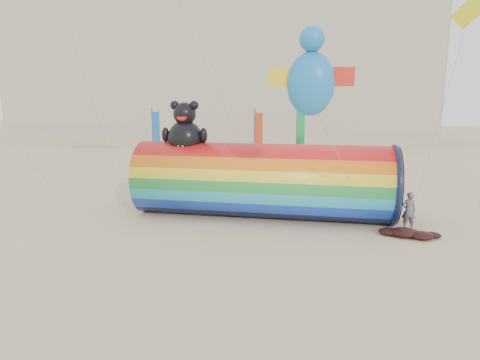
% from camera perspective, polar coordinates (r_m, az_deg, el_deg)
% --- Properties ---
extents(ground, '(160.00, 160.00, 0.00)m').
position_cam_1_polar(ground, '(18.31, -2.45, -8.23)').
color(ground, '#CCB58C').
rests_on(ground, ground).
extents(hotel_building, '(60.40, 15.40, 20.60)m').
position_cam_1_polar(hotel_building, '(64.91, -3.51, 14.84)').
color(hotel_building, '#B7AD99').
rests_on(hotel_building, ground).
extents(windsock_assembly, '(12.87, 3.92, 5.93)m').
position_cam_1_polar(windsock_assembly, '(21.63, 3.04, 0.18)').
color(windsock_assembly, red).
rests_on(windsock_assembly, ground).
extents(kite_handler, '(0.69, 0.50, 1.77)m').
position_cam_1_polar(kite_handler, '(21.14, 21.57, -3.86)').
color(kite_handler, '#595B61').
rests_on(kite_handler, ground).
extents(fabric_bundle, '(2.62, 1.35, 0.41)m').
position_cam_1_polar(fabric_bundle, '(20.25, 21.56, -6.60)').
color(fabric_bundle, black).
rests_on(fabric_bundle, ground).
extents(festival_banners, '(11.51, 1.93, 5.20)m').
position_cam_1_polar(festival_banners, '(32.06, -0.42, 4.98)').
color(festival_banners, '#59595E').
rests_on(festival_banners, ground).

